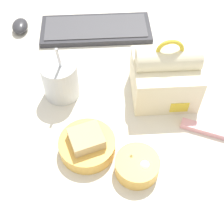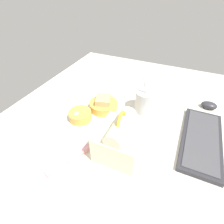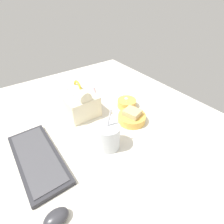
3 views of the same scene
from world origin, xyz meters
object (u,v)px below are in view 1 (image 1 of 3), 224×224
(soup_cup, at_px, (60,79))
(chopstick_case, at_px, (217,133))
(lunch_bag, at_px, (165,76))
(bento_bowl_sandwich, at_px, (87,144))
(bento_bowl_snacks, at_px, (137,165))
(computer_mouse, at_px, (20,26))
(keyboard, at_px, (96,29))

(soup_cup, height_order, chopstick_case, soup_cup)
(lunch_bag, relative_size, soup_cup, 1.05)
(soup_cup, bearing_deg, bento_bowl_sandwich, -70.27)
(bento_bowl_sandwich, bearing_deg, chopstick_case, 4.43)
(soup_cup, relative_size, chopstick_case, 1.01)
(bento_bowl_snacks, relative_size, computer_mouse, 1.38)
(lunch_bag, xyz_separation_m, soup_cup, (-0.28, 0.02, -0.01))
(lunch_bag, height_order, bento_bowl_sandwich, lunch_bag)
(bento_bowl_sandwich, bearing_deg, soup_cup, 109.73)
(bento_bowl_sandwich, xyz_separation_m, bento_bowl_snacks, (0.11, -0.06, -0.00))
(lunch_bag, distance_m, bento_bowl_sandwich, 0.28)
(keyboard, distance_m, bento_bowl_sandwich, 0.45)
(lunch_bag, bearing_deg, soup_cup, 176.75)
(lunch_bag, distance_m, chopstick_case, 0.20)
(lunch_bag, bearing_deg, bento_bowl_sandwich, -140.69)
(keyboard, distance_m, bento_bowl_snacks, 0.52)
(soup_cup, distance_m, computer_mouse, 0.33)
(keyboard, xyz_separation_m, bento_bowl_snacks, (0.08, -0.51, 0.01))
(keyboard, distance_m, soup_cup, 0.29)
(lunch_bag, height_order, chopstick_case, lunch_bag)
(keyboard, bearing_deg, computer_mouse, 174.79)
(lunch_bag, relative_size, chopstick_case, 1.05)
(soup_cup, distance_m, chopstick_case, 0.43)
(keyboard, xyz_separation_m, chopstick_case, (0.29, -0.43, -0.00))
(lunch_bag, relative_size, computer_mouse, 2.53)
(bento_bowl_snacks, bearing_deg, soup_cup, 125.88)
(bento_bowl_sandwich, height_order, bento_bowl_snacks, bento_bowl_sandwich)
(soup_cup, xyz_separation_m, chopstick_case, (0.39, -0.16, -0.05))
(bento_bowl_sandwich, relative_size, computer_mouse, 1.83)
(keyboard, height_order, chopstick_case, keyboard)
(chopstick_case, bearing_deg, keyboard, 124.47)
(chopstick_case, bearing_deg, computer_mouse, 140.39)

